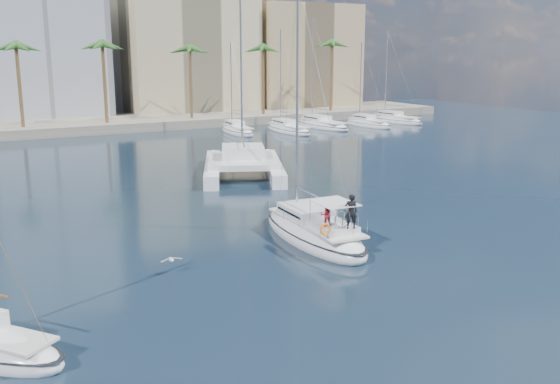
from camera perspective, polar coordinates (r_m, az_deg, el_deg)
ground at (r=31.51m, az=-0.67°, el=-6.85°), size 160.00×160.00×0.00m
quay at (r=88.83m, az=-19.73°, el=5.67°), size 120.00×14.00×1.20m
building_beige at (r=102.66m, az=-8.56°, el=12.42°), size 20.00×14.00×20.00m
building_tan_right at (r=109.55m, az=1.90°, el=12.05°), size 18.00×12.00×18.00m
palm_centre at (r=84.31m, az=-19.77°, el=11.93°), size 3.60×3.60×12.30m
palm_right at (r=96.00m, az=1.14°, el=12.70°), size 3.60×3.60×12.30m
main_sloop at (r=35.66m, az=3.10°, el=-3.65°), size 3.87×10.45×15.25m
catamaran at (r=54.18m, az=-3.39°, el=2.82°), size 11.22×14.55×18.87m
seagull at (r=30.67m, az=-9.92°, el=-6.11°), size 1.08×0.46×0.20m
moored_yacht_a at (r=81.36m, az=-3.94°, el=5.37°), size 3.37×9.52×11.90m
moored_yacht_b at (r=82.55m, az=0.77°, el=5.51°), size 3.32×10.83×13.72m
moored_yacht_c at (r=87.59m, az=3.83°, el=5.91°), size 3.98×12.33×15.54m
moored_yacht_d at (r=89.65m, az=8.05°, el=5.97°), size 3.52×9.55×11.90m
moored_yacht_e at (r=95.20m, az=10.48°, el=6.28°), size 4.61×11.11×13.72m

